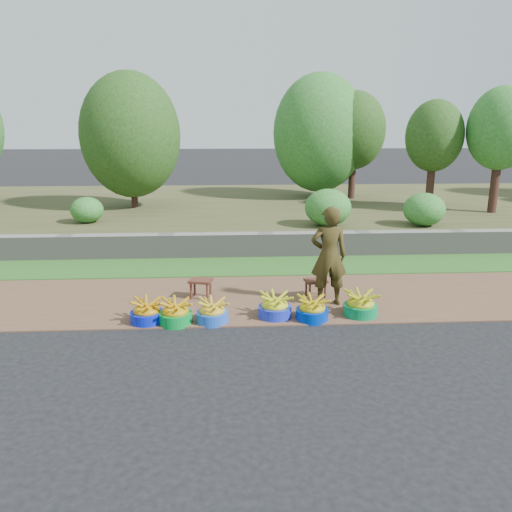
{
  "coord_description": "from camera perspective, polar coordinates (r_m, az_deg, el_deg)",
  "views": [
    {
      "loc": [
        -0.84,
        -6.87,
        2.89
      ],
      "look_at": [
        -0.37,
        1.3,
        0.75
      ],
      "focal_mm": 35.0,
      "sensor_mm": 36.0,
      "label": 1
    }
  ],
  "objects": [
    {
      "name": "stool_left",
      "position": [
        8.59,
        -6.35,
        -3.11
      ],
      "size": [
        0.43,
        0.37,
        0.33
      ],
      "rotation": [
        0.0,
        0.0,
        -0.25
      ],
      "color": "#4F281C",
      "rests_on": "dirt_shoulder"
    },
    {
      "name": "basin_c",
      "position": [
        7.6,
        -5.02,
        -6.44
      ],
      "size": [
        0.48,
        0.48,
        0.36
      ],
      "color": "blue",
      "rests_on": "ground"
    },
    {
      "name": "dirt_shoulder",
      "position": [
        8.66,
        2.48,
        -4.79
      ],
      "size": [
        80.0,
        2.5,
        0.02
      ],
      "primitive_type": "cube",
      "color": "brown",
      "rests_on": "ground"
    },
    {
      "name": "basin_d",
      "position": [
        7.76,
        2.16,
        -5.85
      ],
      "size": [
        0.52,
        0.52,
        0.39
      ],
      "color": "#1A2ED1",
      "rests_on": "ground"
    },
    {
      "name": "basin_b",
      "position": [
        7.62,
        -9.19,
        -6.47
      ],
      "size": [
        0.5,
        0.5,
        0.37
      ],
      "color": "#068D31",
      "rests_on": "ground"
    },
    {
      "name": "ground_plane",
      "position": [
        7.5,
        3.43,
        -8.03
      ],
      "size": [
        120.0,
        120.0,
        0.0
      ],
      "primitive_type": "plane",
      "color": "black",
      "rests_on": "ground"
    },
    {
      "name": "basin_a",
      "position": [
        7.73,
        -12.39,
        -6.32
      ],
      "size": [
        0.5,
        0.5,
        0.37
      ],
      "color": "#0A1DD0",
      "rests_on": "ground"
    },
    {
      "name": "vegetation",
      "position": [
        15.32,
        -6.94,
        13.67
      ],
      "size": [
        36.11,
        8.08,
        4.48
      ],
      "color": "#351E18",
      "rests_on": "earth_bank"
    },
    {
      "name": "basin_f",
      "position": [
        7.98,
        11.86,
        -5.53
      ],
      "size": [
        0.53,
        0.53,
        0.4
      ],
      "color": "#077D43",
      "rests_on": "ground"
    },
    {
      "name": "grass_verge",
      "position": [
        10.56,
        1.4,
        -1.13
      ],
      "size": [
        80.0,
        1.5,
        0.04
      ],
      "primitive_type": "cube",
      "color": "#2F6722",
      "rests_on": "ground"
    },
    {
      "name": "vendor_woman",
      "position": [
        8.2,
        8.32,
        0.01
      ],
      "size": [
        0.6,
        0.4,
        1.64
      ],
      "primitive_type": "imported",
      "rotation": [
        0.0,
        0.0,
        3.12
      ],
      "color": "black",
      "rests_on": "dirt_shoulder"
    },
    {
      "name": "basin_e",
      "position": [
        7.71,
        6.44,
        -6.13
      ],
      "size": [
        0.5,
        0.5,
        0.37
      ],
      "color": "#002DB3",
      "rests_on": "ground"
    },
    {
      "name": "earth_bank",
      "position": [
        16.11,
        -0.25,
        5.22
      ],
      "size": [
        80.0,
        10.0,
        0.5
      ],
      "primitive_type": "cube",
      "color": "#474727",
      "rests_on": "ground"
    },
    {
      "name": "stool_right",
      "position": [
        8.63,
        6.85,
        -3.09
      ],
      "size": [
        0.4,
        0.33,
        0.32
      ],
      "rotation": [
        0.0,
        0.0,
        0.17
      ],
      "color": "#4F281C",
      "rests_on": "dirt_shoulder"
    },
    {
      "name": "retaining_wall",
      "position": [
        11.31,
        1.07,
        1.28
      ],
      "size": [
        80.0,
        0.35,
        0.55
      ],
      "primitive_type": "cube",
      "color": "gray",
      "rests_on": "ground"
    }
  ]
}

